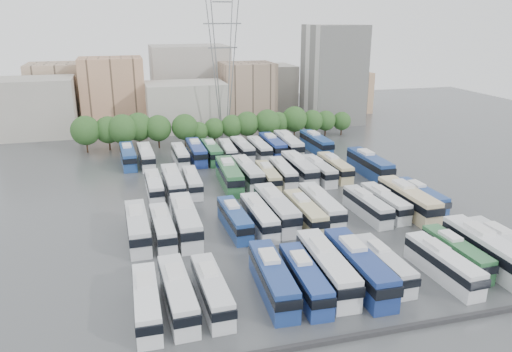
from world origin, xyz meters
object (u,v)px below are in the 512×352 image
object	(u,v)px
bus_r0_s12	(487,249)
bus_r2_s5	(229,175)
bus_r0_s4	(273,278)
bus_r3_s5	(212,152)
bus_r3_s7	(242,149)
bus_r0_s6	(327,267)
bus_r1_s0	(138,226)
bus_r1_s11	(385,202)
bus_r2_s8	(283,172)
bus_r1_s2	(186,220)
bus_r3_s12	(316,143)
bus_r1_s12	(408,200)
bus_r3_s1	(146,156)
bus_r3_s3	(180,155)
bus_r3_s9	(272,145)
apartment_tower	(333,75)
bus_r1_s7	(305,212)
bus_r0_s0	(147,301)
bus_r0_s5	(305,278)
bus_r0_s1	(178,293)
bus_r2_s10	(319,170)
bus_r0_s2	(212,290)
bus_r3_s0	(128,156)
bus_r3_s10	(288,144)
bus_r2_s9	(299,168)
bus_r2_s2	(173,183)
bus_r3_s4	(196,151)
bus_r1_s5	(259,216)
bus_r2_s3	(192,182)
bus_r1_s13	(421,196)
bus_r3_s8	(259,148)
bus_r1_s6	(276,208)
bus_r2_s11	(335,167)
bus_r1_s1	(163,227)
bus_r3_s6	(228,151)
electricity_pylon	(223,58)
bus_r0_s10	(443,263)
bus_r2_s13	(369,164)
bus_r1_s4	(235,219)
bus_r2_s7	(268,176)
bus_r2_s1	(154,186)
bus_r1_s8	(321,206)

from	to	relation	value
bus_r0_s12	bus_r2_s5	world-z (taller)	bus_r0_s12
bus_r0_s4	bus_r0_s12	bearing A→B (deg)	1.48
bus_r3_s5	bus_r3_s7	size ratio (longest dim) A/B	1.03
bus_r0_s6	bus_r1_s0	world-z (taller)	bus_r0_s6
bus_r1_s11	bus_r2_s8	distance (m)	20.84
bus_r1_s2	bus_r3_s12	xyz separation A→B (m)	(33.24, 35.58, -0.10)
bus_r1_s12	bus_r3_s1	bearing A→B (deg)	134.95
bus_r3_s3	bus_r3_s9	world-z (taller)	bus_r3_s9
apartment_tower	bus_r1_s7	distance (m)	73.23
bus_r0_s0	bus_r0_s5	world-z (taller)	bus_r0_s5
bus_r0_s1	bus_r1_s2	world-z (taller)	bus_r1_s2
bus_r3_s1	bus_r2_s10	bearing A→B (deg)	-32.73
bus_r0_s2	bus_r3_s0	bearing A→B (deg)	95.66
bus_r3_s10	bus_r2_s9	bearing A→B (deg)	-100.13
bus_r2_s2	bus_r3_s4	xyz separation A→B (m)	(6.79, 18.64, -0.01)
bus_r1_s2	bus_r2_s8	size ratio (longest dim) A/B	1.18
bus_r2_s2	bus_r1_s5	bearing A→B (deg)	-60.73
apartment_tower	bus_r2_s5	world-z (taller)	apartment_tower
bus_r1_s2	bus_r2_s3	size ratio (longest dim) A/B	1.24
bus_r0_s0	bus_r3_s5	bearing A→B (deg)	73.61
bus_r1_s13	bus_r3_s8	bearing A→B (deg)	113.70
bus_r1_s6	bus_r2_s11	bearing A→B (deg)	44.69
bus_r1_s1	bus_r3_s6	bearing A→B (deg)	63.85
bus_r0_s4	bus_r1_s1	world-z (taller)	bus_r0_s4
bus_r0_s0	bus_r1_s7	world-z (taller)	bus_r1_s7
bus_r0_s1	bus_r2_s2	size ratio (longest dim) A/B	0.95
bus_r0_s1	bus_r1_s11	world-z (taller)	bus_r0_s1
bus_r1_s11	bus_r1_s13	distance (m)	6.72
bus_r3_s6	bus_r3_s9	size ratio (longest dim) A/B	0.86
electricity_pylon	bus_r2_s5	world-z (taller)	electricity_pylon
bus_r1_s5	electricity_pylon	bearing A→B (deg)	82.31
bus_r1_s11	bus_r3_s8	distance (m)	36.39
bus_r1_s13	bus_r3_s4	bearing A→B (deg)	128.51
bus_r3_s1	bus_r3_s5	distance (m)	13.14
bus_r0_s10	bus_r3_s4	xyz separation A→B (m)	(-19.65, 54.84, 0.13)
bus_r2_s10	bus_r2_s13	xyz separation A→B (m)	(10.09, -0.09, 0.30)
electricity_pylon	bus_r1_s6	world-z (taller)	electricity_pylon
bus_r1_s1	bus_r2_s2	bearing A→B (deg)	77.93
bus_r2_s8	bus_r2_s13	distance (m)	16.69
bus_r2_s3	bus_r3_s9	xyz separation A→B (m)	(19.96, 18.73, 0.28)
bus_r1_s7	bus_r3_s1	distance (m)	41.16
bus_r1_s4	bus_r2_s11	world-z (taller)	bus_r2_s11
bus_r0_s4	bus_r3_s1	xyz separation A→B (m)	(-10.08, 52.65, -0.11)
bus_r0_s2	bus_r1_s5	world-z (taller)	bus_r1_s5
bus_r1_s0	bus_r3_s5	world-z (taller)	bus_r1_s0
bus_r2_s7	bus_r0_s0	bearing A→B (deg)	-120.14
bus_r2_s1	bus_r3_s9	bearing A→B (deg)	35.37
bus_r1_s8	bus_r2_s5	size ratio (longest dim) A/B	0.94
bus_r0_s4	bus_r1_s8	distance (m)	22.30
bus_r1_s8	bus_r3_s6	bearing A→B (deg)	101.38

